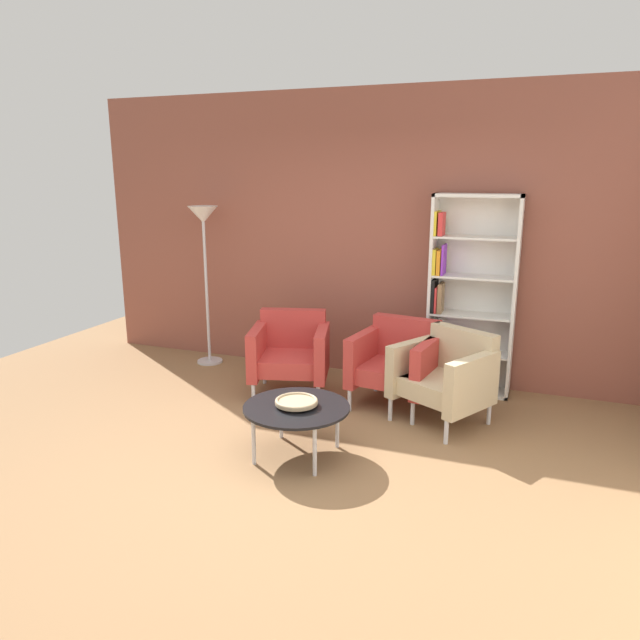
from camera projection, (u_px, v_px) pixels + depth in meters
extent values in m
plane|color=olive|center=(278.00, 478.00, 4.17)|extent=(8.32, 8.32, 0.00)
cube|color=brown|center=(377.00, 237.00, 6.04)|extent=(6.40, 0.12, 2.90)
cube|color=silver|center=(432.00, 293.00, 5.74)|extent=(0.03, 0.30, 1.90)
cube|color=silver|center=(515.00, 299.00, 5.47)|extent=(0.03, 0.30, 1.90)
cube|color=silver|center=(479.00, 195.00, 5.38)|extent=(0.80, 0.30, 0.03)
cube|color=silver|center=(466.00, 389.00, 5.83)|extent=(0.80, 0.30, 0.03)
cube|color=silver|center=(474.00, 293.00, 5.73)|extent=(0.80, 0.02, 1.90)
cube|color=silver|center=(469.00, 352.00, 5.74)|extent=(0.76, 0.28, 0.02)
cube|color=silver|center=(471.00, 315.00, 5.65)|extent=(0.76, 0.28, 0.02)
cube|color=silver|center=(473.00, 277.00, 5.56)|extent=(0.76, 0.28, 0.02)
cube|color=silver|center=(476.00, 238.00, 5.47)|extent=(0.76, 0.28, 0.02)
cube|color=green|center=(431.00, 368.00, 5.88)|extent=(0.04, 0.21, 0.31)
cube|color=purple|center=(435.00, 369.00, 5.85)|extent=(0.04, 0.19, 0.31)
cube|color=olive|center=(440.00, 374.00, 5.87)|extent=(0.03, 0.24, 0.21)
cube|color=black|center=(431.00, 337.00, 5.80)|extent=(0.02, 0.21, 0.23)
cube|color=white|center=(436.00, 334.00, 5.77)|extent=(0.04, 0.19, 0.30)
cube|color=purple|center=(440.00, 337.00, 5.77)|extent=(0.02, 0.20, 0.24)
cube|color=black|center=(434.00, 295.00, 5.71)|extent=(0.03, 0.23, 0.32)
cube|color=red|center=(437.00, 299.00, 5.71)|extent=(0.02, 0.23, 0.25)
cube|color=olive|center=(441.00, 298.00, 5.67)|extent=(0.04, 0.18, 0.28)
cube|color=yellow|center=(435.00, 262.00, 5.61)|extent=(0.03, 0.19, 0.24)
cube|color=orange|center=(440.00, 262.00, 5.63)|extent=(0.04, 0.25, 0.23)
cube|color=purple|center=(444.00, 259.00, 5.59)|extent=(0.02, 0.21, 0.28)
cube|color=yellow|center=(437.00, 223.00, 5.55)|extent=(0.02, 0.24, 0.22)
cube|color=red|center=(442.00, 224.00, 5.51)|extent=(0.04, 0.19, 0.21)
cylinder|color=black|center=(296.00, 407.00, 4.41)|extent=(0.80, 0.80, 0.02)
cylinder|color=silver|center=(254.00, 440.00, 4.32)|extent=(0.03, 0.03, 0.38)
cylinder|color=silver|center=(315.00, 451.00, 4.15)|extent=(0.03, 0.03, 0.38)
cylinder|color=silver|center=(281.00, 416.00, 4.76)|extent=(0.03, 0.03, 0.38)
cylinder|color=silver|center=(337.00, 424.00, 4.59)|extent=(0.03, 0.03, 0.38)
cylinder|color=tan|center=(296.00, 405.00, 4.40)|extent=(0.13, 0.13, 0.02)
cylinder|color=tan|center=(296.00, 402.00, 4.40)|extent=(0.32, 0.32, 0.02)
torus|color=tan|center=(296.00, 401.00, 4.39)|extent=(0.32, 0.32, 0.02)
cube|color=#B73833|center=(290.00, 362.00, 5.67)|extent=(0.77, 0.73, 0.16)
cube|color=#B73833|center=(293.00, 328.00, 5.86)|extent=(0.65, 0.29, 0.38)
cube|color=#B73833|center=(257.00, 351.00, 5.65)|extent=(0.27, 0.62, 0.46)
cube|color=#B73833|center=(322.00, 353.00, 5.60)|extent=(0.27, 0.62, 0.46)
cylinder|color=silver|center=(253.00, 393.00, 5.44)|extent=(0.04, 0.04, 0.24)
cylinder|color=silver|center=(318.00, 395.00, 5.39)|extent=(0.04, 0.04, 0.24)
cylinder|color=silver|center=(265.00, 372.00, 6.00)|extent=(0.04, 0.04, 0.24)
cylinder|color=silver|center=(323.00, 374.00, 5.95)|extent=(0.04, 0.04, 0.24)
cube|color=#B73833|center=(394.00, 373.00, 5.38)|extent=(0.72, 0.67, 0.16)
cube|color=#B73833|center=(406.00, 337.00, 5.54)|extent=(0.65, 0.21, 0.38)
cube|color=#B73833|center=(363.00, 357.00, 5.48)|extent=(0.19, 0.63, 0.46)
cube|color=#B73833|center=(427.00, 367.00, 5.19)|extent=(0.19, 0.63, 0.46)
cylinder|color=silver|center=(349.00, 398.00, 5.31)|extent=(0.04, 0.04, 0.24)
cylinder|color=silver|center=(413.00, 411.00, 5.02)|extent=(0.04, 0.04, 0.24)
cylinder|color=silver|center=(376.00, 379.00, 5.80)|extent=(0.04, 0.04, 0.24)
cylinder|color=silver|center=(435.00, 390.00, 5.51)|extent=(0.04, 0.04, 0.24)
cube|color=#C6B289|center=(442.00, 387.00, 5.03)|extent=(0.84, 0.82, 0.16)
cube|color=#C6B289|center=(463.00, 350.00, 5.13)|extent=(0.62, 0.41, 0.38)
cube|color=#C6B289|center=(413.00, 366.00, 5.22)|extent=(0.39, 0.59, 0.46)
cube|color=#C6B289|center=(472.00, 385.00, 4.76)|extent=(0.39, 0.59, 0.46)
cylinder|color=silver|center=(390.00, 407.00, 5.11)|extent=(0.04, 0.04, 0.24)
cylinder|color=silver|center=(446.00, 430.00, 4.66)|extent=(0.04, 0.04, 0.24)
cylinder|color=silver|center=(433.00, 392.00, 5.47)|extent=(0.04, 0.04, 0.24)
cylinder|color=silver|center=(489.00, 411.00, 5.03)|extent=(0.04, 0.04, 0.24)
cylinder|color=silver|center=(210.00, 361.00, 6.70)|extent=(0.28, 0.28, 0.02)
cylinder|color=silver|center=(206.00, 288.00, 6.49)|extent=(0.03, 0.03, 1.65)
cone|color=white|center=(203.00, 215.00, 6.30)|extent=(0.32, 0.32, 0.18)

